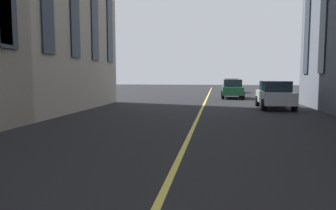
% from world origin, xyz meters
% --- Properties ---
extents(lane_centre_line, '(80.00, 0.16, 0.01)m').
position_xyz_m(lane_centre_line, '(20.00, 0.00, 0.00)').
color(lane_centre_line, '#D8C64C').
rests_on(lane_centre_line, ground_plane).
extents(car_green_trailing, '(4.70, 2.14, 1.88)m').
position_xyz_m(car_green_trailing, '(42.89, -2.91, 0.97)').
color(car_green_trailing, '#1E6038').
rests_on(car_green_trailing, ground_plane).
extents(car_green_mid, '(4.70, 2.14, 1.88)m').
position_xyz_m(car_green_mid, '(31.76, -2.51, 0.97)').
color(car_green_mid, '#1E6038').
rests_on(car_green_mid, ground_plane).
extents(car_silver_parked_a, '(4.70, 2.14, 1.88)m').
position_xyz_m(car_silver_parked_a, '(22.25, -4.90, 0.97)').
color(car_silver_parked_a, '#B7BABF').
rests_on(car_silver_parked_a, ground_plane).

